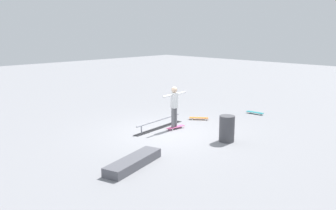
{
  "coord_description": "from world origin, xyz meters",
  "views": [
    {
      "loc": [
        9.14,
        9.0,
        3.77
      ],
      "look_at": [
        -0.18,
        -0.22,
        1.0
      ],
      "focal_mm": 38.15,
      "sensor_mm": 36.0,
      "label": 1
    }
  ],
  "objects_px": {
    "skate_ledge": "(133,162)",
    "loose_skateboard_orange": "(199,118)",
    "skateboard_main": "(176,127)",
    "trash_bin": "(227,129)",
    "skater_main": "(174,105)",
    "grind_rail": "(159,124)",
    "loose_skateboard_teal": "(255,112)"
  },
  "relations": [
    {
      "from": "skate_ledge",
      "to": "loose_skateboard_orange",
      "type": "height_order",
      "value": "skate_ledge"
    },
    {
      "from": "loose_skateboard_orange",
      "to": "skate_ledge",
      "type": "bearing_deg",
      "value": -106.52
    },
    {
      "from": "skate_ledge",
      "to": "skateboard_main",
      "type": "xyz_separation_m",
      "value": [
        -3.66,
        -1.83,
        -0.06
      ]
    },
    {
      "from": "trash_bin",
      "to": "skater_main",
      "type": "bearing_deg",
      "value": -86.1
    },
    {
      "from": "trash_bin",
      "to": "skateboard_main",
      "type": "bearing_deg",
      "value": -87.66
    },
    {
      "from": "grind_rail",
      "to": "trash_bin",
      "type": "bearing_deg",
      "value": 92.34
    },
    {
      "from": "grind_rail",
      "to": "skateboard_main",
      "type": "bearing_deg",
      "value": 118.1
    },
    {
      "from": "grind_rail",
      "to": "loose_skateboard_teal",
      "type": "height_order",
      "value": "grind_rail"
    },
    {
      "from": "trash_bin",
      "to": "loose_skateboard_teal",
      "type": "bearing_deg",
      "value": -160.94
    },
    {
      "from": "grind_rail",
      "to": "skateboard_main",
      "type": "distance_m",
      "value": 0.67
    },
    {
      "from": "loose_skateboard_teal",
      "to": "grind_rail",
      "type": "bearing_deg",
      "value": -111.03
    },
    {
      "from": "grind_rail",
      "to": "trash_bin",
      "type": "relative_size",
      "value": 3.02
    },
    {
      "from": "skateboard_main",
      "to": "loose_skateboard_orange",
      "type": "height_order",
      "value": "same"
    },
    {
      "from": "skater_main",
      "to": "loose_skateboard_teal",
      "type": "relative_size",
      "value": 2.05
    },
    {
      "from": "grind_rail",
      "to": "skate_ledge",
      "type": "bearing_deg",
      "value": 28.85
    },
    {
      "from": "skater_main",
      "to": "loose_skateboard_orange",
      "type": "relative_size",
      "value": 2.21
    },
    {
      "from": "skater_main",
      "to": "loose_skateboard_orange",
      "type": "bearing_deg",
      "value": 3.17
    },
    {
      "from": "grind_rail",
      "to": "loose_skateboard_orange",
      "type": "xyz_separation_m",
      "value": [
        -2.14,
        0.24,
        -0.08
      ]
    },
    {
      "from": "grind_rail",
      "to": "trash_bin",
      "type": "xyz_separation_m",
      "value": [
        -0.48,
        2.87,
        0.3
      ]
    },
    {
      "from": "loose_skateboard_orange",
      "to": "skater_main",
      "type": "bearing_deg",
      "value": -119.16
    },
    {
      "from": "skate_ledge",
      "to": "skater_main",
      "type": "relative_size",
      "value": 1.27
    },
    {
      "from": "grind_rail",
      "to": "skateboard_main",
      "type": "xyz_separation_m",
      "value": [
        -0.38,
        0.54,
        -0.08
      ]
    },
    {
      "from": "skate_ledge",
      "to": "loose_skateboard_orange",
      "type": "relative_size",
      "value": 2.82
    },
    {
      "from": "loose_skateboard_teal",
      "to": "loose_skateboard_orange",
      "type": "bearing_deg",
      "value": -118.46
    },
    {
      "from": "skate_ledge",
      "to": "loose_skateboard_teal",
      "type": "bearing_deg",
      "value": -173.0
    },
    {
      "from": "skater_main",
      "to": "skateboard_main",
      "type": "xyz_separation_m",
      "value": [
        -0.06,
        0.02,
        -0.89
      ]
    },
    {
      "from": "skateboard_main",
      "to": "loose_skateboard_orange",
      "type": "xyz_separation_m",
      "value": [
        -1.76,
        -0.3,
        0.0
      ]
    },
    {
      "from": "skater_main",
      "to": "trash_bin",
      "type": "relative_size",
      "value": 1.84
    },
    {
      "from": "skateboard_main",
      "to": "loose_skateboard_orange",
      "type": "relative_size",
      "value": 1.07
    },
    {
      "from": "loose_skateboard_teal",
      "to": "loose_skateboard_orange",
      "type": "relative_size",
      "value": 1.08
    },
    {
      "from": "loose_skateboard_orange",
      "to": "trash_bin",
      "type": "relative_size",
      "value": 0.83
    },
    {
      "from": "skateboard_main",
      "to": "loose_skateboard_teal",
      "type": "xyz_separation_m",
      "value": [
        -4.37,
        0.85,
        0.0
      ]
    }
  ]
}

